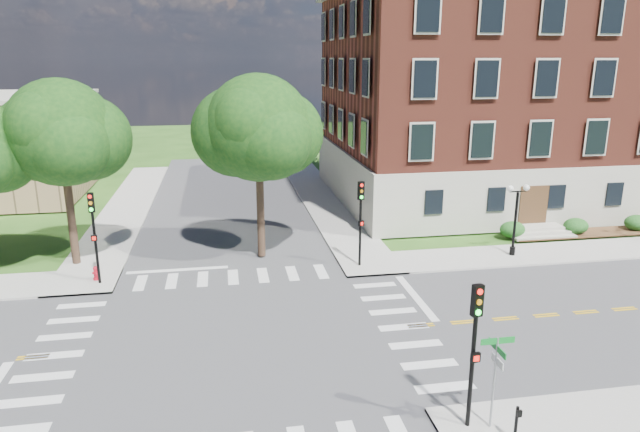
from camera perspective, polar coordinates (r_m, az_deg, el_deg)
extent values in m
plane|color=#264D15|center=(24.56, -8.23, -12.25)|extent=(160.00, 160.00, 0.00)
cube|color=#3D3D3F|center=(24.55, -8.23, -12.24)|extent=(90.00, 12.00, 0.01)
cube|color=#3D3D3F|center=(24.55, -8.23, -12.24)|extent=(12.00, 90.00, 0.01)
cube|color=#9E9B93|center=(39.26, 27.15, -2.97)|extent=(34.00, 3.50, 0.12)
cube|color=#9E9B93|center=(46.85, 0.31, 1.60)|extent=(3.50, 34.00, 0.12)
cube|color=#9E9B93|center=(46.75, -18.74, 0.73)|extent=(3.50, 34.00, 0.12)
cube|color=silver|center=(28.73, 9.55, -8.02)|extent=(0.40, 5.50, 0.00)
cube|color=#AAA696|center=(50.87, 18.90, 4.37)|extent=(30.00, 20.00, 4.20)
cube|color=maroon|center=(50.05, 19.72, 13.38)|extent=(29.55, 19.70, 11.80)
cube|color=#472D19|center=(40.49, 20.55, 0.91)|extent=(2.00, 0.10, 2.80)
cylinder|color=#302118|center=(34.69, -23.54, -0.80)|extent=(0.44, 0.44, 4.52)
sphere|color=#0E3611|center=(33.72, -24.49, 7.61)|extent=(5.76, 5.76, 5.76)
cylinder|color=#302118|center=(33.21, -5.94, -0.26)|extent=(0.44, 0.44, 4.50)
sphere|color=#0E3611|center=(32.18, -6.20, 8.75)|extent=(5.98, 5.98, 5.98)
cylinder|color=black|center=(18.86, 14.91, -14.84)|extent=(0.14, 0.14, 3.80)
cube|color=black|center=(17.79, 15.45, -8.14)|extent=(0.36, 0.28, 1.00)
cylinder|color=red|center=(17.55, 15.71, -7.32)|extent=(0.19, 0.08, 0.18)
cylinder|color=orange|center=(17.68, 15.63, -8.30)|extent=(0.19, 0.08, 0.18)
cylinder|color=#19E533|center=(17.82, 15.55, -9.27)|extent=(0.19, 0.08, 0.18)
cube|color=black|center=(18.43, 15.28, -13.49)|extent=(0.32, 0.18, 0.30)
cylinder|color=black|center=(31.62, 4.04, -1.70)|extent=(0.14, 0.14, 3.80)
cube|color=black|center=(30.99, 4.12, 2.54)|extent=(0.38, 0.32, 1.00)
cylinder|color=red|center=(30.80, 4.19, 3.09)|extent=(0.19, 0.11, 0.18)
cylinder|color=orange|center=(30.87, 4.18, 2.49)|extent=(0.19, 0.11, 0.18)
cylinder|color=#19E533|center=(30.95, 4.17, 1.89)|extent=(0.19, 0.11, 0.18)
cube|color=black|center=(31.28, 4.14, -0.74)|extent=(0.32, 0.22, 0.30)
cylinder|color=black|center=(31.24, -21.48, -3.00)|extent=(0.14, 0.14, 3.80)
cube|color=black|center=(30.60, -21.93, 1.26)|extent=(0.36, 0.29, 1.00)
cylinder|color=red|center=(30.41, -22.04, 1.81)|extent=(0.19, 0.09, 0.18)
cylinder|color=orange|center=(30.48, -21.98, 1.20)|extent=(0.19, 0.09, 0.18)
cylinder|color=#19E533|center=(30.56, -21.91, 0.61)|extent=(0.19, 0.09, 0.18)
cube|color=black|center=(30.90, -21.66, -2.05)|extent=(0.32, 0.18, 0.30)
cylinder|color=black|center=(35.59, 18.68, -3.31)|extent=(0.32, 0.32, 0.50)
cylinder|color=black|center=(35.11, 18.91, -0.76)|extent=(0.16, 0.16, 3.80)
cube|color=black|center=(34.64, 19.19, 2.34)|extent=(1.00, 0.06, 0.06)
sphere|color=white|center=(34.36, 18.49, 2.64)|extent=(0.36, 0.36, 0.36)
sphere|color=white|center=(34.84, 19.94, 2.68)|extent=(0.36, 0.36, 0.36)
cylinder|color=gray|center=(19.17, 16.99, -15.69)|extent=(0.07, 0.07, 3.10)
cube|color=#0E7224|center=(18.48, 17.35, -11.83)|extent=(1.10, 0.03, 0.20)
cube|color=#0E7224|center=(18.59, 17.29, -12.52)|extent=(0.03, 1.10, 0.20)
cube|color=silver|center=(18.82, 17.32, -13.71)|extent=(0.03, 0.75, 0.25)
cylinder|color=black|center=(19.25, 19.01, -19.09)|extent=(0.10, 0.10, 1.20)
cube|color=black|center=(18.92, 19.32, -18.15)|extent=(0.14, 0.08, 0.22)
cylinder|color=#B40D1E|center=(32.33, -21.45, -5.86)|extent=(0.32, 0.32, 0.10)
cylinder|color=#B40D1E|center=(32.25, -21.49, -5.45)|extent=(0.22, 0.22, 0.60)
sphere|color=#B40D1E|center=(32.14, -21.55, -4.90)|extent=(0.24, 0.24, 0.24)
cylinder|color=#B40D1E|center=(32.22, -21.51, -5.32)|extent=(0.35, 0.12, 0.12)
cylinder|color=#B40D1E|center=(32.22, -21.51, -5.32)|extent=(0.12, 0.35, 0.12)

